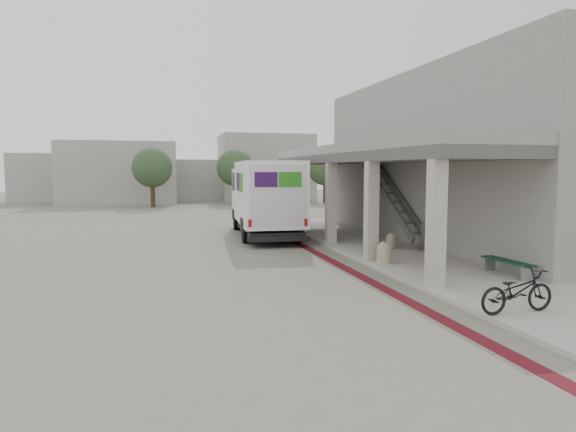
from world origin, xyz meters
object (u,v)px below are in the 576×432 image
object	(u,v)px
bench	(508,265)
bicycle_black	(517,291)
utility_cabinet	(429,236)
fedex_truck	(265,197)

from	to	relation	value
bench	bicycle_black	bearing A→B (deg)	-128.68
bench	utility_cabinet	world-z (taller)	utility_cabinet
bench	utility_cabinet	distance (m)	4.64
bench	utility_cabinet	xyz separation A→B (m)	(0.20, 4.63, 0.21)
fedex_truck	bench	xyz separation A→B (m)	(4.63, -10.89, -1.39)
fedex_truck	bicycle_black	distance (m)	14.42
bench	bicycle_black	xyz separation A→B (m)	(-2.30, -3.28, 0.15)
fedex_truck	utility_cabinet	world-z (taller)	fedex_truck
utility_cabinet	fedex_truck	bearing A→B (deg)	142.11
fedex_truck	bicycle_black	xyz separation A→B (m)	(2.33, -14.17, -1.24)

